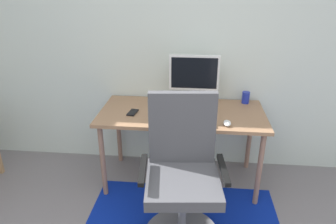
% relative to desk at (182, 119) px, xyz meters
% --- Properties ---
extents(wall_back, '(6.00, 0.10, 2.60)m').
position_rel_desk_xyz_m(wall_back, '(-0.13, 0.41, 0.65)').
color(wall_back, silver).
rests_on(wall_back, ground).
extents(desk, '(1.45, 0.69, 0.72)m').
position_rel_desk_xyz_m(desk, '(0.00, 0.00, 0.00)').
color(desk, '#9A704F').
rests_on(desk, ground).
extents(monitor, '(0.45, 0.18, 0.46)m').
position_rel_desk_xyz_m(monitor, '(0.09, 0.20, 0.35)').
color(monitor, '#B2B2B7').
rests_on(monitor, desk).
extents(keyboard, '(0.43, 0.13, 0.02)m').
position_rel_desk_xyz_m(keyboard, '(0.06, -0.25, 0.08)').
color(keyboard, black).
rests_on(keyboard, desk).
extents(computer_mouse, '(0.06, 0.10, 0.03)m').
position_rel_desk_xyz_m(computer_mouse, '(0.38, -0.24, 0.09)').
color(computer_mouse, white).
rests_on(computer_mouse, desk).
extents(coffee_cup, '(0.07, 0.07, 0.11)m').
position_rel_desk_xyz_m(coffee_cup, '(0.58, 0.27, 0.12)').
color(coffee_cup, '#1E2DA3').
rests_on(coffee_cup, desk).
extents(cell_phone, '(0.09, 0.15, 0.01)m').
position_rel_desk_xyz_m(cell_phone, '(-0.43, -0.07, 0.07)').
color(cell_phone, black).
rests_on(cell_phone, desk).
extents(office_chair, '(0.62, 0.56, 1.09)m').
position_rel_desk_xyz_m(office_chair, '(0.04, -0.68, -0.20)').
color(office_chair, slate).
rests_on(office_chair, ground).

